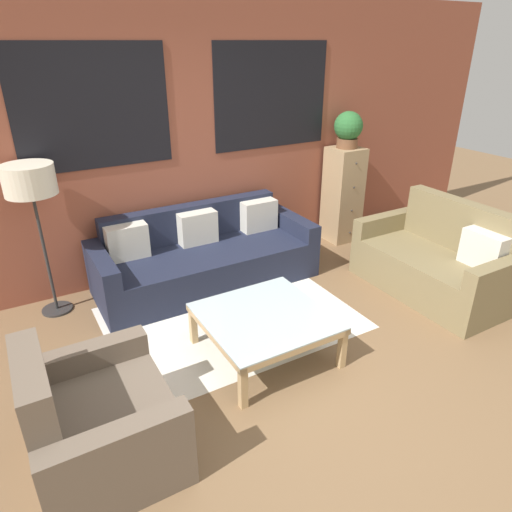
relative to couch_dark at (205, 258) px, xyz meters
The scene contains 10 objects.
ground_plane 1.98m from the couch_dark, 86.25° to the right, with size 16.00×16.00×0.00m, color brown.
wall_back_brick 1.23m from the couch_dark, 75.21° to the left, with size 8.40×0.09×2.80m.
rug 0.83m from the couch_dark, 97.13° to the right, with size 2.20×1.62×0.00m.
couch_dark is the anchor object (origin of this frame).
settee_vintage 2.37m from the couch_dark, 34.59° to the right, with size 0.80×1.52×0.92m.
armchair_corner 2.32m from the couch_dark, 130.15° to the right, with size 0.80×0.94×0.84m.
coffee_table 1.39m from the couch_dark, 93.98° to the right, with size 0.96×0.96×0.38m.
floor_lamp 1.77m from the couch_dark, behind, with size 0.43×0.43×1.42m.
drawer_cabinet 2.04m from the couch_dark, ahead, with size 0.39×0.40×1.18m.
potted_plant 2.31m from the couch_dark, ahead, with size 0.34×0.34×0.43m.
Camera 1 is at (-1.82, -2.05, 2.35)m, focal length 32.00 mm.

